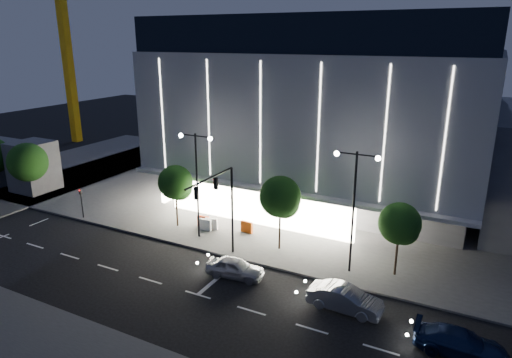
{
  "coord_description": "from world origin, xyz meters",
  "views": [
    {
      "loc": [
        17.62,
        -23.16,
        16.23
      ],
      "look_at": [
        0.94,
        8.84,
        5.0
      ],
      "focal_mm": 32.0,
      "sensor_mm": 36.0,
      "label": 1
    }
  ],
  "objects_px": {
    "tree_left": "(176,184)",
    "tree_right": "(400,226)",
    "ped_signal_far": "(81,200)",
    "barrier_c": "(247,227)",
    "traffic_mast": "(222,199)",
    "tree_mid": "(281,199)",
    "car_third": "(461,343)",
    "barrier_a": "(203,221)",
    "car_second": "(345,299)",
    "street_lamp_west": "(197,170)",
    "barrier_b": "(205,225)",
    "barrier_d": "(211,224)",
    "tower_crane": "(67,7)",
    "street_lamp_east": "(354,195)",
    "car_lead": "(235,268)"
  },
  "relations": [
    {
      "from": "tree_right",
      "to": "tree_mid",
      "type": "bearing_deg",
      "value": 180.0
    },
    {
      "from": "street_lamp_east",
      "to": "tree_right",
      "type": "height_order",
      "value": "street_lamp_east"
    },
    {
      "from": "traffic_mast",
      "to": "tower_crane",
      "type": "xyz_separation_m",
      "value": [
        -41.92,
        24.66,
        15.48
      ]
    },
    {
      "from": "car_lead",
      "to": "tree_right",
      "type": "bearing_deg",
      "value": -69.11
    },
    {
      "from": "car_second",
      "to": "barrier_a",
      "type": "xyz_separation_m",
      "value": [
        -14.9,
        6.56,
        -0.12
      ]
    },
    {
      "from": "tree_right",
      "to": "street_lamp_east",
      "type": "bearing_deg",
      "value": -161.37
    },
    {
      "from": "barrier_b",
      "to": "tree_left",
      "type": "bearing_deg",
      "value": -176.84
    },
    {
      "from": "street_lamp_west",
      "to": "tree_left",
      "type": "height_order",
      "value": "street_lamp_west"
    },
    {
      "from": "street_lamp_west",
      "to": "tower_crane",
      "type": "xyz_separation_m",
      "value": [
        -37.92,
        22.0,
        14.55
      ]
    },
    {
      "from": "car_second",
      "to": "street_lamp_east",
      "type": "bearing_deg",
      "value": 14.99
    },
    {
      "from": "barrier_d",
      "to": "tree_left",
      "type": "bearing_deg",
      "value": 179.09
    },
    {
      "from": "tower_crane",
      "to": "barrier_c",
      "type": "relative_size",
      "value": 29.09
    },
    {
      "from": "tree_mid",
      "to": "barrier_c",
      "type": "relative_size",
      "value": 5.59
    },
    {
      "from": "tree_left",
      "to": "tree_right",
      "type": "distance_m",
      "value": 19.0
    },
    {
      "from": "car_third",
      "to": "car_second",
      "type": "bearing_deg",
      "value": 78.23
    },
    {
      "from": "ped_signal_far",
      "to": "barrier_b",
      "type": "height_order",
      "value": "ped_signal_far"
    },
    {
      "from": "street_lamp_west",
      "to": "car_third",
      "type": "xyz_separation_m",
      "value": [
        20.8,
        -5.9,
        -5.26
      ]
    },
    {
      "from": "car_third",
      "to": "barrier_a",
      "type": "xyz_separation_m",
      "value": [
        -21.62,
        7.76,
        -0.04
      ]
    },
    {
      "from": "tree_mid",
      "to": "barrier_c",
      "type": "distance_m",
      "value": 5.54
    },
    {
      "from": "barrier_c",
      "to": "barrier_a",
      "type": "bearing_deg",
      "value": -164.48
    },
    {
      "from": "street_lamp_west",
      "to": "barrier_b",
      "type": "relative_size",
      "value": 8.18
    },
    {
      "from": "ped_signal_far",
      "to": "tree_mid",
      "type": "distance_m",
      "value": 19.35
    },
    {
      "from": "tree_mid",
      "to": "barrier_a",
      "type": "bearing_deg",
      "value": 173.89
    },
    {
      "from": "traffic_mast",
      "to": "car_lead",
      "type": "distance_m",
      "value": 5.03
    },
    {
      "from": "ped_signal_far",
      "to": "barrier_b",
      "type": "xyz_separation_m",
      "value": [
        11.76,
        2.84,
        -1.24
      ]
    },
    {
      "from": "traffic_mast",
      "to": "tree_right",
      "type": "height_order",
      "value": "traffic_mast"
    },
    {
      "from": "street_lamp_west",
      "to": "tree_mid",
      "type": "height_order",
      "value": "street_lamp_west"
    },
    {
      "from": "ped_signal_far",
      "to": "tower_crane",
      "type": "relative_size",
      "value": 0.09
    },
    {
      "from": "ped_signal_far",
      "to": "tree_mid",
      "type": "bearing_deg",
      "value": 7.55
    },
    {
      "from": "car_second",
      "to": "barrier_a",
      "type": "bearing_deg",
      "value": 68.24
    },
    {
      "from": "tower_crane",
      "to": "car_lead",
      "type": "bearing_deg",
      "value": -30.92
    },
    {
      "from": "traffic_mast",
      "to": "car_second",
      "type": "xyz_separation_m",
      "value": [
        10.09,
        -2.03,
        -4.26
      ]
    },
    {
      "from": "tree_mid",
      "to": "tree_right",
      "type": "xyz_separation_m",
      "value": [
        9.0,
        -0.0,
        -0.45
      ]
    },
    {
      "from": "tree_left",
      "to": "barrier_a",
      "type": "xyz_separation_m",
      "value": [
        2.16,
        0.84,
        -3.38
      ]
    },
    {
      "from": "ped_signal_far",
      "to": "tree_right",
      "type": "xyz_separation_m",
      "value": [
        28.03,
        2.52,
        2.0
      ]
    },
    {
      "from": "ped_signal_far",
      "to": "barrier_c",
      "type": "height_order",
      "value": "ped_signal_far"
    },
    {
      "from": "barrier_a",
      "to": "car_third",
      "type": "bearing_deg",
      "value": -24.1
    },
    {
      "from": "tree_right",
      "to": "barrier_d",
      "type": "height_order",
      "value": "tree_right"
    },
    {
      "from": "car_lead",
      "to": "car_second",
      "type": "distance_m",
      "value": 8.09
    },
    {
      "from": "street_lamp_west",
      "to": "barrier_a",
      "type": "xyz_separation_m",
      "value": [
        -0.82,
        1.86,
        -5.31
      ]
    },
    {
      "from": "traffic_mast",
      "to": "tree_mid",
      "type": "relative_size",
      "value": 1.15
    },
    {
      "from": "tree_mid",
      "to": "street_lamp_east",
      "type": "bearing_deg",
      "value": -9.69
    },
    {
      "from": "ped_signal_far",
      "to": "barrier_d",
      "type": "xyz_separation_m",
      "value": [
        12.1,
        3.22,
        -1.24
      ]
    },
    {
      "from": "traffic_mast",
      "to": "street_lamp_west",
      "type": "relative_size",
      "value": 0.79
    },
    {
      "from": "tree_left",
      "to": "car_third",
      "type": "distance_m",
      "value": 24.99
    },
    {
      "from": "car_second",
      "to": "ped_signal_far",
      "type": "bearing_deg",
      "value": 85.01
    },
    {
      "from": "barrier_b",
      "to": "tree_right",
      "type": "bearing_deg",
      "value": -4.62
    },
    {
      "from": "tree_left",
      "to": "car_second",
      "type": "distance_m",
      "value": 18.28
    },
    {
      "from": "tree_right",
      "to": "car_second",
      "type": "distance_m",
      "value": 6.79
    },
    {
      "from": "street_lamp_west",
      "to": "barrier_b",
      "type": "height_order",
      "value": "street_lamp_west"
    }
  ]
}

